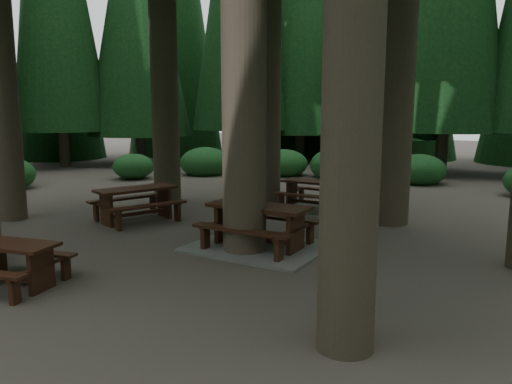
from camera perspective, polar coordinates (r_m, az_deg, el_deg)
The scene contains 6 objects.
ground at distance 10.12m, azimuth -5.74°, elevation -6.37°, with size 80.00×80.00×0.00m, color #564D46.
picnic_table_a at distance 9.97m, azimuth 0.30°, elevation -4.68°, with size 2.68×2.24×0.88m.
picnic_table_b at distance 12.67m, azimuth -13.51°, elevation -0.78°, with size 2.09×2.34×0.84m.
picnic_table_c at distance 14.00m, azimuth 6.76°, elevation -0.83°, with size 2.36×1.96×0.79m.
picnic_table_e at distance 8.74m, azimuth -26.66°, elevation -6.68°, with size 1.92×1.69×0.71m.
shrub_ring at distance 10.22m, azimuth -0.05°, elevation -3.85°, with size 23.86×24.64×1.49m.
Camera 1 is at (6.04, -7.64, 2.75)m, focal length 35.00 mm.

